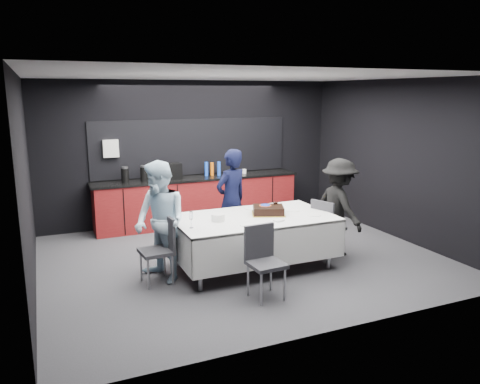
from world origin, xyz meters
The scene contains 18 objects.
ground centered at (0.00, 0.00, 0.00)m, with size 6.00×6.00×0.00m, color #3E3E43.
room_shell centered at (0.00, 0.00, 1.86)m, with size 6.04×5.04×2.82m.
kitchenette centered at (-0.02, 2.22, 0.54)m, with size 4.10×0.64×2.05m.
party_table centered at (0.00, -0.40, 0.64)m, with size 2.32×1.32×0.78m.
cake_assembly centered at (0.26, -0.36, 0.84)m, with size 0.59×0.55×0.16m.
plate_stack centered at (-0.56, -0.41, 0.83)m, with size 0.19×0.19×0.10m, color white.
loose_plate_near centered at (-0.28, -0.77, 0.78)m, with size 0.19×0.19×0.01m, color white.
loose_plate_right_a centered at (0.71, -0.32, 0.78)m, with size 0.22×0.22×0.01m, color white.
loose_plate_right_b centered at (0.86, -0.69, 0.78)m, with size 0.21×0.21×0.01m, color white.
loose_plate_far centered at (0.16, 0.05, 0.78)m, with size 0.19×0.19×0.01m, color white.
fork_pile centered at (0.22, -0.77, 0.79)m, with size 0.15×0.10×0.02m, color white.
champagne_flute centered at (-1.02, -0.61, 0.94)m, with size 0.06×0.06×0.22m.
chair_left centered at (-1.39, -0.42, 0.53)m, with size 0.45×0.45×0.92m.
chair_right centered at (1.24, -0.45, 0.53)m, with size 0.54×0.54×0.92m.
chair_near centered at (-0.31, -1.37, 0.53)m, with size 0.45×0.45×0.92m.
person_center centered at (0.02, 0.51, 0.84)m, with size 0.61×0.40×1.68m, color black.
person_left centered at (-1.38, -0.35, 0.84)m, with size 0.81×0.63×1.67m, color silver.
person_right centered at (1.50, -0.40, 0.78)m, with size 1.00×0.58×1.55m, color black.
Camera 1 is at (-2.81, -6.42, 2.56)m, focal length 35.00 mm.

